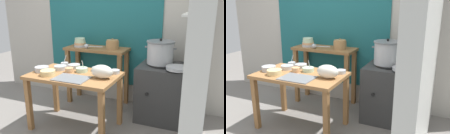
% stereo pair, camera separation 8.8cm
% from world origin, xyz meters
% --- Properties ---
extents(ground_plane, '(9.00, 9.00, 0.00)m').
position_xyz_m(ground_plane, '(0.00, 0.00, 0.00)').
color(ground_plane, gray).
extents(wall_back, '(4.40, 0.12, 2.60)m').
position_xyz_m(wall_back, '(0.08, 1.10, 1.30)').
color(wall_back, '#B2ADA3').
rests_on(wall_back, ground).
extents(wall_right, '(0.30, 3.20, 2.60)m').
position_xyz_m(wall_right, '(1.40, 0.20, 1.30)').
color(wall_right, silver).
rests_on(wall_right, ground).
extents(prep_table, '(1.10, 0.66, 0.72)m').
position_xyz_m(prep_table, '(-0.07, 0.04, 0.61)').
color(prep_table, '#9E6B3D').
rests_on(prep_table, ground).
extents(back_shelf_table, '(0.96, 0.40, 0.90)m').
position_xyz_m(back_shelf_table, '(-0.14, 0.83, 0.68)').
color(back_shelf_table, olive).
rests_on(back_shelf_table, ground).
extents(stove_block, '(0.60, 0.61, 0.78)m').
position_xyz_m(stove_block, '(0.89, 0.70, 0.38)').
color(stove_block, '#383838').
rests_on(stove_block, ground).
extents(steamer_pot, '(0.41, 0.37, 0.34)m').
position_xyz_m(steamer_pot, '(0.85, 0.72, 0.93)').
color(steamer_pot, '#B7BABF').
rests_on(steamer_pot, stove_block).
extents(clay_pot, '(0.19, 0.19, 0.16)m').
position_xyz_m(clay_pot, '(0.12, 0.83, 0.97)').
color(clay_pot, '#A37A4C').
rests_on(clay_pot, back_shelf_table).
extents(bowl_stack_enamel, '(0.19, 0.19, 0.14)m').
position_xyz_m(bowl_stack_enamel, '(-0.41, 0.81, 0.96)').
color(bowl_stack_enamel, '#B7BABF').
rests_on(bowl_stack_enamel, back_shelf_table).
extents(ladle, '(0.28, 0.08, 0.07)m').
position_xyz_m(ladle, '(-0.24, 0.71, 0.94)').
color(ladle, '#B7BABF').
rests_on(ladle, back_shelf_table).
extents(serving_tray, '(0.40, 0.28, 0.01)m').
position_xyz_m(serving_tray, '(0.00, -0.13, 0.72)').
color(serving_tray, slate).
rests_on(serving_tray, prep_table).
extents(plastic_bag, '(0.27, 0.16, 0.16)m').
position_xyz_m(plastic_bag, '(0.32, 0.02, 0.80)').
color(plastic_bag, silver).
rests_on(plastic_bag, prep_table).
extents(wide_pan, '(0.28, 0.28, 0.04)m').
position_xyz_m(wide_pan, '(1.11, 0.51, 0.80)').
color(wide_pan, '#B7BABF').
rests_on(wide_pan, stove_block).
extents(prep_bowl_0, '(0.17, 0.17, 0.05)m').
position_xyz_m(prep_bowl_0, '(-0.34, 0.14, 0.75)').
color(prep_bowl_0, '#B7BABF').
rests_on(prep_bowl_0, prep_table).
extents(prep_bowl_1, '(0.18, 0.18, 0.06)m').
position_xyz_m(prep_bowl_1, '(-0.50, -0.03, 0.75)').
color(prep_bowl_1, '#B7BABF').
rests_on(prep_bowl_1, prep_table).
extents(prep_bowl_2, '(0.15, 0.15, 0.16)m').
position_xyz_m(prep_bowl_2, '(-0.03, 0.16, 0.75)').
color(prep_bowl_2, '#B7D1AD').
rests_on(prep_bowl_2, prep_table).
extents(prep_bowl_3, '(0.18, 0.18, 0.06)m').
position_xyz_m(prep_bowl_3, '(-0.34, -0.12, 0.75)').
color(prep_bowl_3, '#E5C684').
rests_on(prep_bowl_3, prep_table).
extents(prep_bowl_4, '(0.16, 0.16, 0.05)m').
position_xyz_m(prep_bowl_4, '(-0.20, 0.26, 0.75)').
color(prep_bowl_4, '#B7BABF').
rests_on(prep_bowl_4, prep_table).
extents(prep_bowl_5, '(0.10, 0.10, 0.06)m').
position_xyz_m(prep_bowl_5, '(-0.16, 0.08, 0.75)').
color(prep_bowl_5, tan).
rests_on(prep_bowl_5, prep_table).
extents(prep_bowl_6, '(0.11, 0.11, 0.05)m').
position_xyz_m(prep_bowl_6, '(0.12, 0.28, 0.75)').
color(prep_bowl_6, '#B7BABF').
rests_on(prep_bowl_6, prep_table).
extents(prep_bowl_7, '(0.10, 0.10, 0.15)m').
position_xyz_m(prep_bowl_7, '(-0.37, 0.28, 0.75)').
color(prep_bowl_7, '#B7BABF').
rests_on(prep_bowl_7, prep_table).
extents(prep_bowl_8, '(0.13, 0.13, 0.04)m').
position_xyz_m(prep_bowl_8, '(0.38, 0.26, 0.74)').
color(prep_bowl_8, '#B7BABF').
rests_on(prep_bowl_8, prep_table).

